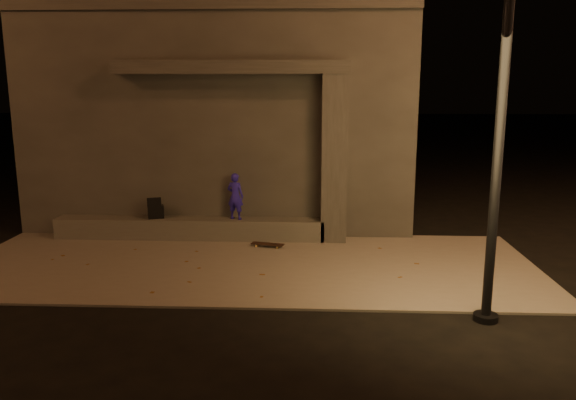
{
  "coord_description": "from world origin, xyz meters",
  "views": [
    {
      "loc": [
        1.26,
        -8.31,
        3.42
      ],
      "look_at": [
        0.78,
        2.0,
        1.29
      ],
      "focal_mm": 35.0,
      "sensor_mm": 36.0,
      "label": 1
    }
  ],
  "objects_px": {
    "skateboard": "(268,244)",
    "street_lamp_0": "(509,9)",
    "skateboarder": "(235,196)",
    "backpack": "(156,211)",
    "column": "(334,159)"
  },
  "relations": [
    {
      "from": "skateboarder",
      "to": "skateboard",
      "type": "distance_m",
      "value": 1.35
    },
    {
      "from": "column",
      "to": "skateboard",
      "type": "bearing_deg",
      "value": -155.09
    },
    {
      "from": "backpack",
      "to": "skateboard",
      "type": "height_order",
      "value": "backpack"
    },
    {
      "from": "skateboarder",
      "to": "backpack",
      "type": "xyz_separation_m",
      "value": [
        -1.8,
        0.0,
        -0.35
      ]
    },
    {
      "from": "column",
      "to": "backpack",
      "type": "xyz_separation_m",
      "value": [
        -3.96,
        0.0,
        -1.18
      ]
    },
    {
      "from": "backpack",
      "to": "street_lamp_0",
      "type": "xyz_separation_m",
      "value": [
        6.08,
        -4.18,
        3.74
      ]
    },
    {
      "from": "skateboarder",
      "to": "skateboard",
      "type": "relative_size",
      "value": 1.43
    },
    {
      "from": "backpack",
      "to": "street_lamp_0",
      "type": "bearing_deg",
      "value": -54.35
    },
    {
      "from": "column",
      "to": "street_lamp_0",
      "type": "distance_m",
      "value": 5.34
    },
    {
      "from": "skateboarder",
      "to": "street_lamp_0",
      "type": "height_order",
      "value": "street_lamp_0"
    },
    {
      "from": "skateboard",
      "to": "street_lamp_0",
      "type": "height_order",
      "value": "street_lamp_0"
    },
    {
      "from": "skateboarder",
      "to": "street_lamp_0",
      "type": "distance_m",
      "value": 6.88
    },
    {
      "from": "skateboard",
      "to": "street_lamp_0",
      "type": "distance_m",
      "value": 6.58
    },
    {
      "from": "skateboard",
      "to": "street_lamp_0",
      "type": "relative_size",
      "value": 0.09
    },
    {
      "from": "column",
      "to": "skateboarder",
      "type": "distance_m",
      "value": 2.32
    }
  ]
}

